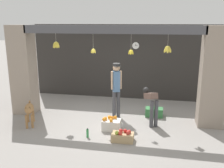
{
  "coord_description": "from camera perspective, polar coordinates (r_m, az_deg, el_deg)",
  "views": [
    {
      "loc": [
        1.41,
        -7.0,
        2.98
      ],
      "look_at": [
        0.0,
        0.38,
        1.1
      ],
      "focal_mm": 40.0,
      "sensor_mm": 36.0,
      "label": 1
    }
  ],
  "objects": [
    {
      "name": "storefront_awning",
      "position": [
        7.27,
        -0.52,
        12.16
      ],
      "size": [
        5.26,
        0.3,
        0.84
      ],
      "color": "#4C4C51"
    },
    {
      "name": "dog",
      "position": [
        7.69,
        -18.41,
        -5.65
      ],
      "size": [
        0.52,
        0.89,
        0.7
      ],
      "rotation": [
        0.0,
        0.0,
        -1.14
      ],
      "color": "#9E7042",
      "rests_on": "ground_plane"
    },
    {
      "name": "fruit_crate_oranges",
      "position": [
        7.14,
        -0.15,
        -9.15
      ],
      "size": [
        0.51,
        0.39,
        0.39
      ],
      "color": "silver",
      "rests_on": "ground_plane"
    },
    {
      "name": "ground_plane",
      "position": [
        7.74,
        -0.53,
        -8.57
      ],
      "size": [
        60.0,
        60.0,
        0.0
      ],
      "primitive_type": "plane",
      "color": "gray"
    },
    {
      "name": "shop_pillar_left",
      "position": [
        8.64,
        -19.61,
        2.99
      ],
      "size": [
        0.7,
        0.6,
        2.88
      ],
      "primitive_type": "cube",
      "color": "gray",
      "rests_on": "ground_plane"
    },
    {
      "name": "fruit_crate_apples",
      "position": [
        6.54,
        2.49,
        -11.86
      ],
      "size": [
        0.56,
        0.34,
        0.3
      ],
      "color": "tan",
      "rests_on": "ground_plane"
    },
    {
      "name": "produce_box_green",
      "position": [
        8.23,
        9.6,
        -6.36
      ],
      "size": [
        0.55,
        0.34,
        0.27
      ],
      "primitive_type": "cube",
      "color": "#387A42",
      "rests_on": "ground_plane"
    },
    {
      "name": "shop_back_wall",
      "position": [
        9.81,
        2.42,
        5.05
      ],
      "size": [
        7.16,
        0.12,
        2.88
      ],
      "primitive_type": "cube",
      "color": "#2D2B28",
      "rests_on": "ground_plane"
    },
    {
      "name": "worker_stooping",
      "position": [
        7.42,
        8.96,
        -4.14
      ],
      "size": [
        0.49,
        0.76,
        1.03
      ],
      "rotation": [
        0.0,
        0.0,
        0.45
      ],
      "color": "#424247",
      "rests_on": "ground_plane"
    },
    {
      "name": "shop_pillar_right",
      "position": [
        7.62,
        22.09,
        1.38
      ],
      "size": [
        0.7,
        0.6,
        2.88
      ],
      "primitive_type": "cube",
      "color": "gray",
      "rests_on": "ground_plane"
    },
    {
      "name": "water_bottle",
      "position": [
        6.75,
        -5.62,
        -11.12
      ],
      "size": [
        0.06,
        0.06,
        0.25
      ],
      "color": "#38934C",
      "rests_on": "ground_plane"
    },
    {
      "name": "wall_clock",
      "position": [
        9.6,
        5.43,
        8.73
      ],
      "size": [
        0.28,
        0.03,
        0.28
      ],
      "color": "black"
    },
    {
      "name": "shopkeeper",
      "position": [
        7.75,
        0.99,
        -0.38
      ],
      "size": [
        0.32,
        0.31,
        1.75
      ],
      "rotation": [
        0.0,
        0.0,
        3.57
      ],
      "color": "#424247",
      "rests_on": "ground_plane"
    }
  ]
}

